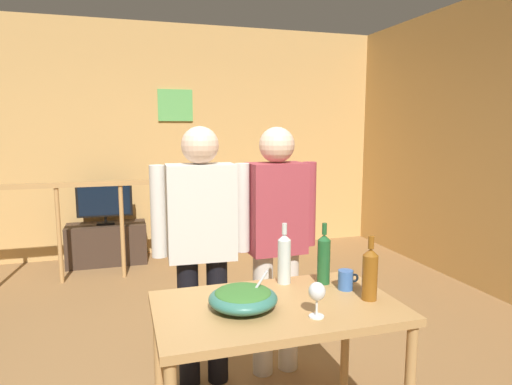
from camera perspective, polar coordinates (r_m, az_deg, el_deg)
The scene contains 15 objects.
back_wall at distance 5.78m, azimuth -13.70°, elevation 6.44°, with size 6.15×0.10×2.86m, color tan.
side_wall_right at distance 4.83m, azimuth 28.03°, elevation 5.35°, with size 0.10×5.01×2.86m, color tan.
framed_picture at distance 5.75m, azimuth -10.28°, elevation 10.91°, with size 0.43×0.03×0.39m, color #5CAF58.
stair_railing at distance 4.95m, azimuth -21.75°, elevation -2.90°, with size 3.19×0.10×1.10m.
tv_console at distance 5.59m, azimuth -18.53°, elevation -6.21°, with size 0.90×0.40×0.47m, color #38281E.
flat_screen_tv at distance 5.45m, azimuth -18.79°, elevation -1.03°, with size 0.62×0.12×0.48m.
serving_table at distance 2.24m, azimuth 2.67°, elevation -16.17°, with size 1.16×0.70×0.77m.
salad_bowl at distance 2.13m, azimuth -1.67°, elevation -13.24°, with size 0.32×0.32×0.18m.
wine_glass at distance 2.04m, azimuth 7.80°, elevation -12.60°, with size 0.08×0.08×0.16m.
wine_bottle_green at distance 2.45m, azimuth 8.66°, elevation -8.29°, with size 0.07×0.07×0.33m.
wine_bottle_amber at distance 2.28m, azimuth 14.36°, elevation -9.96°, with size 0.08×0.08×0.32m.
wine_bottle_clear at distance 2.43m, azimuth 3.63°, elevation -8.34°, with size 0.07×0.07×0.33m.
mug_blue at distance 2.41m, azimuth 11.43°, elevation -10.89°, with size 0.11×0.08×0.10m.
person_standing_left at distance 2.73m, azimuth -6.97°, elevation -5.51°, with size 0.59×0.24×1.61m.
person_standing_right at distance 2.85m, azimuth 2.60°, elevation -5.11°, with size 0.54×0.24×1.61m.
Camera 1 is at (-0.32, -2.43, 1.61)m, focal length 31.29 mm.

